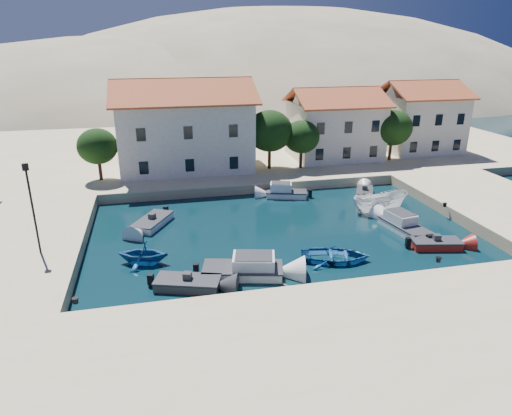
# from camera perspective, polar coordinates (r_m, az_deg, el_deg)

# --- Properties ---
(ground) EXTENTS (400.00, 400.00, 0.00)m
(ground) POSITION_cam_1_polar(r_m,az_deg,el_deg) (28.39, 8.74, -10.81)
(ground) COLOR black
(ground) RESTS_ON ground
(quay_south) EXTENTS (52.00, 12.00, 1.00)m
(quay_south) POSITION_cam_1_polar(r_m,az_deg,el_deg) (23.63, 14.26, -16.95)
(quay_south) COLOR #C7B588
(quay_south) RESTS_ON ground
(quay_east) EXTENTS (11.00, 20.00, 1.00)m
(quay_east) POSITION_cam_1_polar(r_m,az_deg,el_deg) (46.36, 28.33, 0.13)
(quay_east) COLOR #C7B588
(quay_east) RESTS_ON ground
(quay_west) EXTENTS (8.00, 20.00, 1.00)m
(quay_west) POSITION_cam_1_polar(r_m,az_deg,el_deg) (36.64, -26.88, -4.60)
(quay_west) COLOR #C7B588
(quay_west) RESTS_ON ground
(quay_north) EXTENTS (80.00, 36.00, 1.00)m
(quay_north) POSITION_cam_1_polar(r_m,az_deg,el_deg) (63.13, -2.07, 7.42)
(quay_north) COLOR #C7B588
(quay_north) RESTS_ON ground
(hills) EXTENTS (254.00, 176.00, 99.00)m
(hills) POSITION_cam_1_polar(r_m,az_deg,el_deg) (153.91, -1.16, 6.02)
(hills) COLOR gray
(hills) RESTS_ON ground
(building_left) EXTENTS (14.70, 9.45, 9.70)m
(building_left) POSITION_cam_1_polar(r_m,az_deg,el_deg) (51.31, -8.93, 10.39)
(building_left) COLOR beige
(building_left) RESTS_ON quay_north
(building_mid) EXTENTS (10.50, 8.40, 8.30)m
(building_mid) POSITION_cam_1_polar(r_m,az_deg,el_deg) (56.54, 9.83, 10.50)
(building_mid) COLOR beige
(building_mid) RESTS_ON quay_north
(building_right) EXTENTS (9.45, 8.40, 8.80)m
(building_right) POSITION_cam_1_polar(r_m,az_deg,el_deg) (62.89, 19.85, 10.82)
(building_right) COLOR beige
(building_right) RESTS_ON quay_north
(trees) EXTENTS (37.30, 5.30, 6.45)m
(trees) POSITION_cam_1_polar(r_m,az_deg,el_deg) (50.85, 3.40, 9.25)
(trees) COLOR #382314
(trees) RESTS_ON quay_north
(lamppost) EXTENTS (0.35, 0.25, 6.22)m
(lamppost) POSITION_cam_1_polar(r_m,az_deg,el_deg) (33.00, -26.27, 0.85)
(lamppost) COLOR black
(lamppost) RESTS_ON quay_west
(bollards) EXTENTS (29.36, 9.56, 0.30)m
(bollards) POSITION_cam_1_polar(r_m,az_deg,el_deg) (31.99, 11.04, -4.89)
(bollards) COLOR black
(bollards) RESTS_ON ground
(motorboat_grey_sw) EXTENTS (4.39, 2.96, 1.25)m
(motorboat_grey_sw) POSITION_cam_1_polar(r_m,az_deg,el_deg) (29.11, -8.53, -9.30)
(motorboat_grey_sw) COLOR #303135
(motorboat_grey_sw) RESTS_ON ground
(cabin_cruiser_south) EXTENTS (5.61, 3.41, 1.60)m
(cabin_cruiser_south) POSITION_cam_1_polar(r_m,az_deg,el_deg) (30.14, -1.67, -7.56)
(cabin_cruiser_south) COLOR white
(cabin_cruiser_south) RESTS_ON ground
(rowboat_south) EXTENTS (5.52, 4.62, 0.98)m
(rowboat_south) POSITION_cam_1_polar(r_m,az_deg,el_deg) (32.71, 9.88, -6.46)
(rowboat_south) COLOR #194F89
(rowboat_south) RESTS_ON ground
(motorboat_red_se) EXTENTS (3.83, 2.30, 1.25)m
(motorboat_red_se) POSITION_cam_1_polar(r_m,az_deg,el_deg) (36.53, 21.56, -4.20)
(motorboat_red_se) COLOR maroon
(motorboat_red_se) RESTS_ON ground
(cabin_cruiser_east) EXTENTS (2.62, 4.97, 1.60)m
(cabin_cruiser_east) POSITION_cam_1_polar(r_m,az_deg,el_deg) (38.65, 18.11, -2.13)
(cabin_cruiser_east) COLOR white
(cabin_cruiser_east) RESTS_ON ground
(boat_east) EXTENTS (5.21, 2.03, 2.00)m
(boat_east) POSITION_cam_1_polar(r_m,az_deg,el_deg) (42.55, 15.14, -0.44)
(boat_east) COLOR white
(boat_east) RESTS_ON ground
(motorboat_white_ne) EXTENTS (2.87, 3.69, 1.25)m
(motorboat_white_ne) POSITION_cam_1_polar(r_m,az_deg,el_deg) (46.49, 13.41, 1.86)
(motorboat_white_ne) COLOR white
(motorboat_white_ne) RESTS_ON ground
(rowboat_west) EXTENTS (4.16, 3.84, 1.83)m
(rowboat_west) POSITION_cam_1_polar(r_m,az_deg,el_deg) (32.78, -13.84, -6.71)
(rowboat_west) COLOR #194F89
(rowboat_west) RESTS_ON ground
(motorboat_white_west) EXTENTS (3.69, 4.64, 1.25)m
(motorboat_white_west) POSITION_cam_1_polar(r_m,az_deg,el_deg) (38.95, -12.81, -1.72)
(motorboat_white_west) COLOR white
(motorboat_white_west) RESTS_ON ground
(cabin_cruiser_north) EXTENTS (4.28, 2.74, 1.60)m
(cabin_cruiser_north) POSITION_cam_1_polar(r_m,az_deg,el_deg) (44.87, 3.82, 1.96)
(cabin_cruiser_north) COLOR white
(cabin_cruiser_north) RESTS_ON ground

